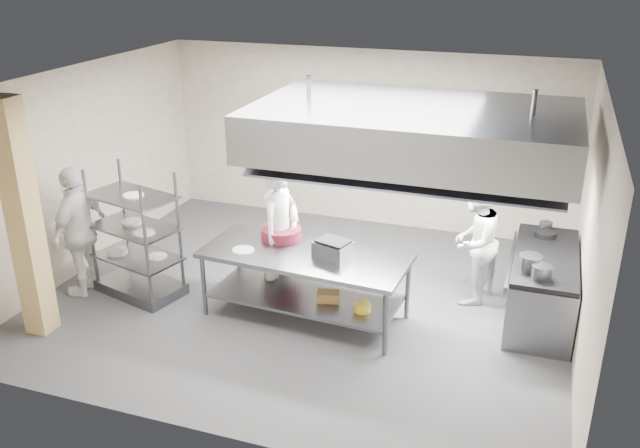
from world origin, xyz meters
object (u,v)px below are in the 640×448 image
(island, at_px, (305,285))
(chef_plating, at_px, (80,231))
(stockpot, at_px, (530,263))
(chef_head, at_px, (280,233))
(griddle, at_px, (333,250))
(cooking_range, at_px, (542,288))
(chef_line, at_px, (474,242))
(pass_rack, at_px, (135,234))

(island, bearing_deg, chef_plating, -170.04)
(island, bearing_deg, stockpot, 13.48)
(chef_head, relative_size, griddle, 4.41)
(chef_head, bearing_deg, chef_plating, 117.40)
(island, distance_m, cooking_range, 3.09)
(cooking_range, bearing_deg, chef_line, 169.30)
(island, height_order, chef_head, chef_head)
(island, relative_size, chef_plating, 1.44)
(island, distance_m, pass_rack, 2.47)
(griddle, bearing_deg, island, -161.54)
(island, relative_size, chef_line, 1.52)
(island, bearing_deg, griddle, 5.05)
(pass_rack, distance_m, chef_line, 4.60)
(chef_head, relative_size, stockpot, 6.87)
(island, bearing_deg, chef_head, 144.62)
(chef_head, relative_size, chef_line, 1.11)
(stockpot, bearing_deg, chef_line, 136.60)
(island, distance_m, griddle, 0.68)
(griddle, xyz_separation_m, stockpot, (2.36, 0.46, -0.02))
(chef_plating, height_order, stockpot, chef_plating)
(chef_head, bearing_deg, chef_line, -61.38)
(pass_rack, bearing_deg, stockpot, 21.52)
(chef_plating, bearing_deg, chef_line, 106.82)
(stockpot, bearing_deg, chef_head, -178.95)
(pass_rack, height_order, chef_plating, chef_plating)
(chef_line, distance_m, chef_plating, 5.37)
(griddle, bearing_deg, chef_head, 172.65)
(pass_rack, bearing_deg, chef_head, 30.32)
(pass_rack, height_order, chef_head, chef_head)
(griddle, bearing_deg, chef_line, 53.10)
(island, xyz_separation_m, stockpot, (2.73, 0.47, 0.54))
(chef_line, height_order, chef_plating, chef_plating)
(chef_plating, bearing_deg, cooking_range, 102.82)
(cooking_range, distance_m, chef_head, 3.52)
(pass_rack, bearing_deg, island, 17.79)
(cooking_range, bearing_deg, griddle, -158.72)
(chef_line, bearing_deg, griddle, -37.11)
(island, bearing_deg, pass_rack, -173.53)
(chef_head, bearing_deg, stockpot, -77.43)
(pass_rack, bearing_deg, griddle, 17.60)
(cooking_range, height_order, chef_plating, chef_plating)
(griddle, relative_size, stockpot, 1.56)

